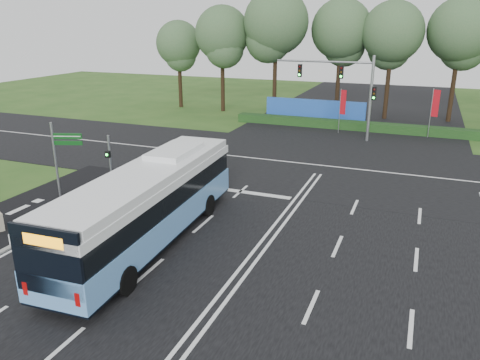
# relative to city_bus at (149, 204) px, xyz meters

# --- Properties ---
(ground) EXTENTS (120.00, 120.00, 0.00)m
(ground) POSITION_rel_city_bus_xyz_m (4.65, 2.60, -1.87)
(ground) COLOR #2A501A
(ground) RESTS_ON ground
(road_main) EXTENTS (20.00, 120.00, 0.04)m
(road_main) POSITION_rel_city_bus_xyz_m (4.65, 2.60, -1.85)
(road_main) COLOR black
(road_main) RESTS_ON ground
(road_cross) EXTENTS (120.00, 14.00, 0.05)m
(road_cross) POSITION_rel_city_bus_xyz_m (4.65, 14.60, -1.85)
(road_cross) COLOR black
(road_cross) RESTS_ON ground
(bike_path) EXTENTS (5.00, 18.00, 0.06)m
(bike_path) POSITION_rel_city_bus_xyz_m (-7.85, -0.40, -1.84)
(bike_path) COLOR black
(bike_path) RESTS_ON ground
(kerb_strip) EXTENTS (0.25, 18.00, 0.12)m
(kerb_strip) POSITION_rel_city_bus_xyz_m (-5.45, -0.40, -1.81)
(kerb_strip) COLOR gray
(kerb_strip) RESTS_ON ground
(city_bus) EXTENTS (3.32, 13.08, 3.72)m
(city_bus) POSITION_rel_city_bus_xyz_m (0.00, 0.00, 0.00)
(city_bus) COLOR #5D97D9
(city_bus) RESTS_ON ground
(pedestrian_signal) EXTENTS (0.30, 0.42, 3.41)m
(pedestrian_signal) POSITION_rel_city_bus_xyz_m (-5.66, 4.87, -0.01)
(pedestrian_signal) COLOR gray
(pedestrian_signal) RESTS_ON ground
(street_sign) EXTENTS (1.61, 0.63, 4.33)m
(street_sign) POSITION_rel_city_bus_xyz_m (-7.60, 3.18, 0.83)
(street_sign) COLOR gray
(street_sign) RESTS_ON ground
(banner_flag_mid) EXTENTS (0.56, 0.26, 3.98)m
(banner_flag_mid) POSITION_rel_city_bus_xyz_m (4.08, 25.08, 0.75)
(banner_flag_mid) COLOR gray
(banner_flag_mid) RESTS_ON ground
(banner_flag_right) EXTENTS (0.60, 0.24, 4.24)m
(banner_flag_right) POSITION_rel_city_bus_xyz_m (11.60, 26.21, 0.90)
(banner_flag_right) COLOR gray
(banner_flag_right) RESTS_ON ground
(traffic_light_gantry) EXTENTS (8.41, 0.28, 7.00)m
(traffic_light_gantry) POSITION_rel_city_bus_xyz_m (4.86, 23.10, 2.79)
(traffic_light_gantry) COLOR gray
(traffic_light_gantry) RESTS_ON ground
(hedge) EXTENTS (22.00, 1.20, 0.80)m
(hedge) POSITION_rel_city_bus_xyz_m (4.65, 27.10, -1.47)
(hedge) COLOR #133513
(hedge) RESTS_ON ground
(blue_hoarding) EXTENTS (10.00, 0.30, 2.20)m
(blue_hoarding) POSITION_rel_city_bus_xyz_m (0.65, 29.60, -0.77)
(blue_hoarding) COLOR #2050B1
(blue_hoarding) RESTS_ON ground
(eucalyptus_row) EXTENTS (46.27, 8.92, 12.85)m
(eucalyptus_row) POSITION_rel_city_bus_xyz_m (4.09, 33.23, 6.62)
(eucalyptus_row) COLOR black
(eucalyptus_row) RESTS_ON ground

